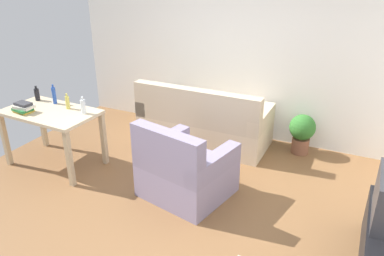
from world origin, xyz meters
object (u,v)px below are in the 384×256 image
object	(u,v)px
potted_plant	(302,131)
bottle_squat	(67,102)
couch	(203,124)
book_stack	(23,108)
bottle_blue	(54,95)
desk	(51,119)
bottle_clear	(83,106)
bottle_dark	(37,94)
armchair	(184,171)

from	to	relation	value
potted_plant	bottle_squat	size ratio (longest dim) A/B	2.79
potted_plant	bottle_squat	distance (m)	3.17
couch	book_stack	size ratio (longest dim) A/B	6.99
bottle_blue	bottle_squat	xyz separation A→B (m)	(0.28, -0.07, -0.03)
desk	book_stack	world-z (taller)	book_stack
couch	potted_plant	xyz separation A→B (m)	(1.36, 0.31, 0.02)
potted_plant	book_stack	xyz separation A→B (m)	(-3.12, -1.89, 0.49)
bottle_squat	bottle_clear	distance (m)	0.29
bottle_dark	bottle_clear	size ratio (longest dim) A/B	0.93
desk	bottle_dark	world-z (taller)	bottle_dark
bottle_blue	bottle_clear	size ratio (longest dim) A/B	1.22
bottle_squat	book_stack	distance (m)	0.54
desk	bottle_squat	world-z (taller)	bottle_squat
potted_plant	desk	bearing A→B (deg)	-149.01
armchair	bottle_clear	size ratio (longest dim) A/B	4.87
bottle_blue	bottle_squat	distance (m)	0.29
desk	bottle_dark	size ratio (longest dim) A/B	6.06
desk	bottle_squat	xyz separation A→B (m)	(0.16, 0.16, 0.20)
bottle_clear	couch	bearing A→B (deg)	50.65
bottle_clear	bottle_blue	bearing A→B (deg)	169.18
desk	potted_plant	bearing A→B (deg)	33.23
couch	potted_plant	size ratio (longest dim) A/B	3.25
couch	armchair	bearing A→B (deg)	105.07
desk	bottle_blue	world-z (taller)	bottle_blue
desk	bottle_squat	size ratio (longest dim) A/B	6.01
potted_plant	armchair	bearing A→B (deg)	-121.23
bottle_dark	bottle_squat	bearing A→B (deg)	-5.97
potted_plant	bottle_clear	size ratio (longest dim) A/B	2.63
potted_plant	bottle_clear	world-z (taller)	bottle_clear
bottle_dark	bottle_clear	distance (m)	0.88
bottle_blue	couch	bearing A→B (deg)	35.88
armchair	couch	bearing A→B (deg)	-62.79
bottle_dark	bottle_blue	xyz separation A→B (m)	(0.30, 0.01, 0.03)
couch	bottle_dark	world-z (taller)	bottle_dark
couch	bottle_blue	distance (m)	2.09
couch	book_stack	distance (m)	2.42
potted_plant	armchair	size ratio (longest dim) A/B	0.54
couch	bottle_clear	xyz separation A→B (m)	(-1.06, -1.29, 0.55)
potted_plant	bottle_squat	world-z (taller)	bottle_squat
desk	bottle_dark	xyz separation A→B (m)	(-0.43, 0.22, 0.20)
bottle_dark	bottle_squat	size ratio (longest dim) A/B	0.99
bottle_squat	bottle_dark	bearing A→B (deg)	174.03
couch	bottle_clear	world-z (taller)	bottle_clear
armchair	book_stack	world-z (taller)	armchair
bottle_dark	book_stack	world-z (taller)	bottle_dark
desk	couch	bearing A→B (deg)	45.39
couch	bottle_clear	size ratio (longest dim) A/B	8.56
couch	bottle_squat	distance (m)	1.91
bottle_blue	book_stack	xyz separation A→B (m)	(-0.13, -0.40, -0.06)
couch	potted_plant	bearing A→B (deg)	-167.07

